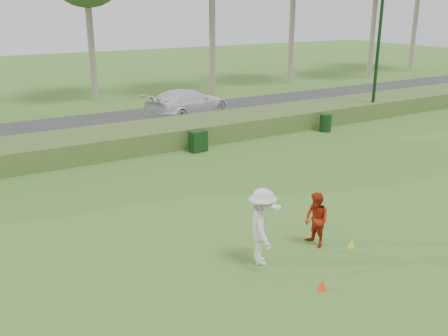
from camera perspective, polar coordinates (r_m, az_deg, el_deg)
ground at (r=13.23m, az=9.00°, el=-10.08°), size 120.00×120.00×0.00m
reed_strip at (r=22.93m, az=-10.25°, el=3.38°), size 80.00×3.00×0.90m
park_road at (r=27.65m, az=-13.91°, el=4.78°), size 80.00×6.00×0.06m
lamp_post at (r=29.34m, az=17.52°, el=16.23°), size 0.70×0.70×8.18m
player_white at (r=12.44m, az=4.38°, el=-6.70°), size 1.18×1.46×1.98m
player_red at (r=13.59m, az=10.51°, el=-5.85°), size 0.58×0.74×1.50m
cone_orange at (r=11.91m, az=11.14°, el=-12.98°), size 0.22×0.22×0.24m
cone_yellow at (r=13.97m, az=14.36°, el=-8.34°), size 0.20×0.20×0.22m
utility_cabinet at (r=22.01m, az=-2.98°, el=3.07°), size 0.80×0.56×0.93m
trash_bin at (r=26.07m, az=11.53°, el=5.09°), size 0.77×0.77×0.90m
car_right at (r=28.67m, az=-4.23°, el=7.42°), size 5.91×3.99×1.59m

